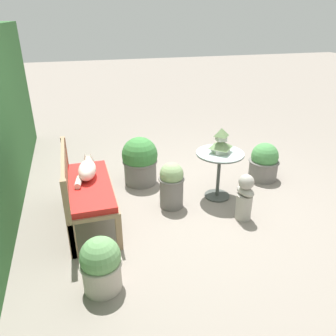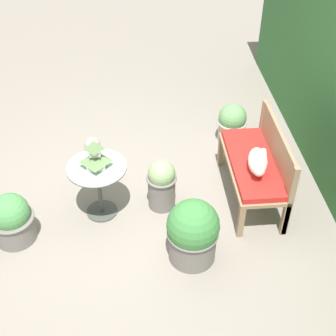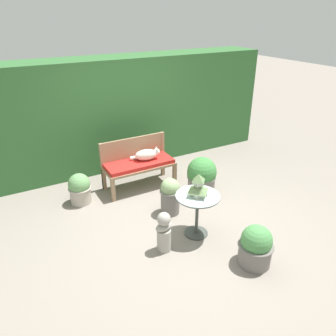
% 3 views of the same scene
% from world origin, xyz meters
% --- Properties ---
extents(ground, '(30.00, 30.00, 0.00)m').
position_xyz_m(ground, '(0.00, 0.00, 0.00)').
color(ground, gray).
extents(garden_bench, '(1.22, 0.51, 0.50)m').
position_xyz_m(garden_bench, '(-0.04, 1.15, 0.42)').
color(garden_bench, '#937556').
rests_on(garden_bench, ground).
extents(bench_backrest, '(1.22, 0.06, 0.86)m').
position_xyz_m(bench_backrest, '(-0.04, 1.39, 0.61)').
color(bench_backrest, '#937556').
rests_on(bench_backrest, ground).
extents(cat, '(0.50, 0.29, 0.22)m').
position_xyz_m(cat, '(0.10, 1.16, 0.60)').
color(cat, silver).
rests_on(cat, garden_bench).
extents(patio_table, '(0.60, 0.60, 0.63)m').
position_xyz_m(patio_table, '(0.08, -0.47, 0.49)').
color(patio_table, '#424742').
rests_on(patio_table, ground).
extents(pagoda_birdhouse, '(0.24, 0.24, 0.32)m').
position_xyz_m(pagoda_birdhouse, '(0.08, -0.47, 0.76)').
color(pagoda_birdhouse, '#B2BCA8').
rests_on(pagoda_birdhouse, patio_table).
extents(garden_bust, '(0.27, 0.19, 0.57)m').
position_xyz_m(garden_bust, '(-0.48, -0.54, 0.28)').
color(garden_bust, '#A39E93').
rests_on(garden_bust, ground).
extents(potted_plant_path_edge, '(0.50, 0.50, 0.67)m').
position_xyz_m(potted_plant_path_edge, '(0.76, 0.42, 0.33)').
color(potted_plant_path_edge, slate).
rests_on(potted_plant_path_edge, ground).
extents(potted_plant_table_far, '(0.37, 0.37, 0.51)m').
position_xyz_m(potted_plant_table_far, '(-1.11, 1.15, 0.25)').
color(potted_plant_table_far, '#ADA393').
rests_on(potted_plant_table_far, ground).
extents(potted_plant_hedge_corner, '(0.32, 0.32, 0.59)m').
position_xyz_m(potted_plant_hedge_corner, '(0.02, 0.18, 0.30)').
color(potted_plant_hedge_corner, slate).
rests_on(potted_plant_hedge_corner, ground).
extents(potted_plant_bench_left, '(0.44, 0.44, 0.55)m').
position_xyz_m(potted_plant_bench_left, '(0.37, -1.31, 0.26)').
color(potted_plant_bench_left, slate).
rests_on(potted_plant_bench_left, ground).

